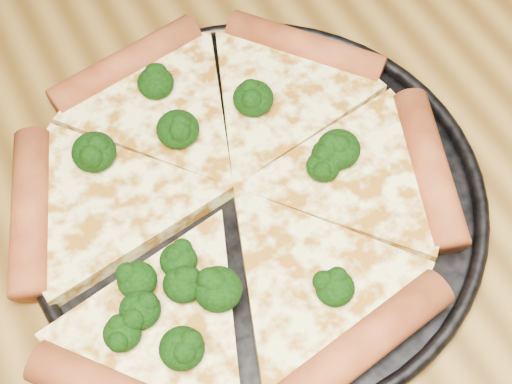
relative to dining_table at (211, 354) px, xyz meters
name	(u,v)px	position (x,y,z in m)	size (l,w,h in m)	color
dining_table	(211,354)	(0.00, 0.00, 0.00)	(1.20, 0.90, 0.75)	brown
pizza_pan	(256,198)	(0.07, 0.06, 0.10)	(0.33, 0.33, 0.02)	black
pizza	(232,193)	(0.05, 0.06, 0.11)	(0.35, 0.33, 0.03)	#FFF69C
broccoli_florets	(212,204)	(0.03, 0.06, 0.12)	(0.22, 0.23, 0.02)	black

